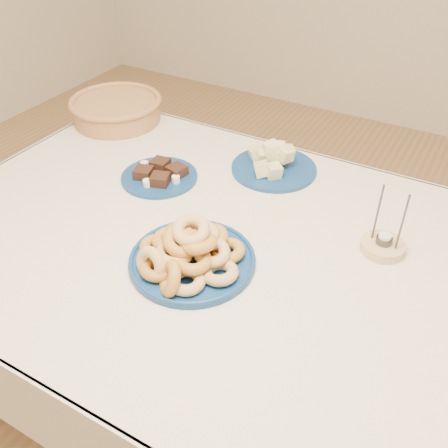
{
  "coord_description": "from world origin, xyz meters",
  "views": [
    {
      "loc": [
        0.47,
        -0.87,
        1.57
      ],
      "look_at": [
        0.0,
        -0.05,
        0.85
      ],
      "focal_mm": 40.0,
      "sensor_mm": 36.0,
      "label": 1
    }
  ],
  "objects_px": {
    "dining_table": "(233,275)",
    "donut_platter": "(190,253)",
    "melon_plate": "(273,163)",
    "brownie_plate": "(160,175)",
    "candle_holder": "(383,245)",
    "wicker_basket": "(116,109)"
  },
  "relations": [
    {
      "from": "dining_table",
      "to": "brownie_plate",
      "type": "distance_m",
      "value": 0.4
    },
    {
      "from": "brownie_plate",
      "to": "donut_platter",
      "type": "bearing_deg",
      "value": -44.02
    },
    {
      "from": "donut_platter",
      "to": "brownie_plate",
      "type": "distance_m",
      "value": 0.41
    },
    {
      "from": "wicker_basket",
      "to": "candle_holder",
      "type": "height_order",
      "value": "candle_holder"
    },
    {
      "from": "donut_platter",
      "to": "melon_plate",
      "type": "distance_m",
      "value": 0.5
    },
    {
      "from": "dining_table",
      "to": "donut_platter",
      "type": "xyz_separation_m",
      "value": [
        -0.05,
        -0.12,
        0.14
      ]
    },
    {
      "from": "melon_plate",
      "to": "candle_holder",
      "type": "distance_m",
      "value": 0.46
    },
    {
      "from": "brownie_plate",
      "to": "candle_holder",
      "type": "bearing_deg",
      "value": 0.03
    },
    {
      "from": "donut_platter",
      "to": "melon_plate",
      "type": "height_order",
      "value": "donut_platter"
    },
    {
      "from": "brownie_plate",
      "to": "candle_holder",
      "type": "height_order",
      "value": "candle_holder"
    },
    {
      "from": "dining_table",
      "to": "donut_platter",
      "type": "height_order",
      "value": "donut_platter"
    },
    {
      "from": "dining_table",
      "to": "wicker_basket",
      "type": "bearing_deg",
      "value": 149.91
    },
    {
      "from": "donut_platter",
      "to": "candle_holder",
      "type": "height_order",
      "value": "candle_holder"
    },
    {
      "from": "dining_table",
      "to": "candle_holder",
      "type": "xyz_separation_m",
      "value": [
        0.34,
        0.16,
        0.12
      ]
    },
    {
      "from": "brownie_plate",
      "to": "wicker_basket",
      "type": "relative_size",
      "value": 0.59
    },
    {
      "from": "donut_platter",
      "to": "dining_table",
      "type": "bearing_deg",
      "value": 65.9
    },
    {
      "from": "melon_plate",
      "to": "wicker_basket",
      "type": "relative_size",
      "value": 0.81
    },
    {
      "from": "donut_platter",
      "to": "brownie_plate",
      "type": "height_order",
      "value": "donut_platter"
    },
    {
      "from": "dining_table",
      "to": "melon_plate",
      "type": "distance_m",
      "value": 0.41
    },
    {
      "from": "donut_platter",
      "to": "wicker_basket",
      "type": "relative_size",
      "value": 0.97
    },
    {
      "from": "wicker_basket",
      "to": "brownie_plate",
      "type": "bearing_deg",
      "value": -34.29
    },
    {
      "from": "melon_plate",
      "to": "brownie_plate",
      "type": "bearing_deg",
      "value": -142.08
    }
  ]
}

